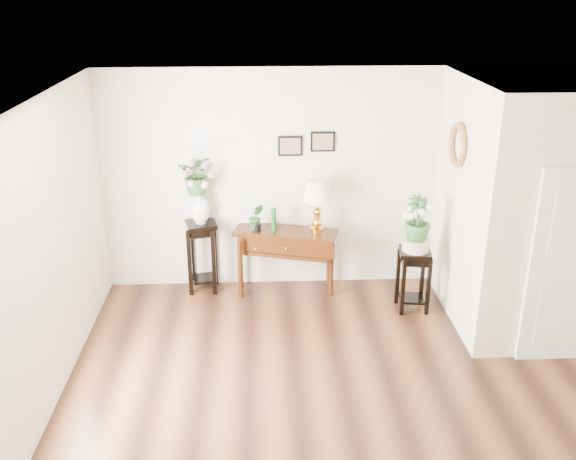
{
  "coord_description": "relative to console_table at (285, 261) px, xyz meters",
  "views": [
    {
      "loc": [
        -1.04,
        -4.94,
        3.78
      ],
      "look_at": [
        -0.74,
        1.3,
        1.31
      ],
      "focal_mm": 40.0,
      "sensor_mm": 36.0,
      "label": 1
    }
  ],
  "objects": [
    {
      "name": "wall_ornament",
      "position": [
        1.88,
        -0.56,
        1.63
      ],
      "size": [
        0.07,
        0.51,
        0.51
      ],
      "primitive_type": "torus",
      "rotation": [
        0.0,
        1.57,
        0.0
      ],
      "color": "#A97845",
      "rests_on": "partition"
    },
    {
      "name": "potted_plant",
      "position": [
        -0.36,
        0.0,
        0.59
      ],
      "size": [
        0.2,
        0.17,
        0.34
      ],
      "primitive_type": "imported",
      "rotation": [
        0.0,
        0.0,
        0.13
      ],
      "color": "#2E5A28",
      "rests_on": "console_table"
    },
    {
      "name": "console_table",
      "position": [
        0.0,
        0.0,
        0.0
      ],
      "size": [
        1.33,
        0.75,
        0.84
      ],
      "primitive_type": "cube",
      "rotation": [
        0.0,
        0.0,
        -0.28
      ],
      "color": "black",
      "rests_on": "floor"
    },
    {
      "name": "porcelain_vase",
      "position": [
        -1.05,
        0.11,
        0.73
      ],
      "size": [
        0.28,
        0.28,
        0.42
      ],
      "primitive_type": null,
      "rotation": [
        0.0,
        0.0,
        -0.15
      ],
      "color": "silver",
      "rests_on": "plant_stand_a"
    },
    {
      "name": "art_print_right",
      "position": [
        0.47,
        0.27,
        1.48
      ],
      "size": [
        0.3,
        0.02,
        0.25
      ],
      "primitive_type": "cube",
      "color": "black",
      "rests_on": "wall_back"
    },
    {
      "name": "art_print_left",
      "position": [
        0.07,
        0.27,
        1.43
      ],
      "size": [
        0.3,
        0.02,
        0.25
      ],
      "primitive_type": "cube",
      "color": "black",
      "rests_on": "wall_back"
    },
    {
      "name": "plant_stand_b",
      "position": [
        1.52,
        -0.54,
        -0.03
      ],
      "size": [
        0.41,
        0.41,
        0.77
      ],
      "primitive_type": "cube",
      "rotation": [
        0.0,
        0.0,
        -0.15
      ],
      "color": "black",
      "rests_on": "floor"
    },
    {
      "name": "floor",
      "position": [
        0.72,
        -2.46,
        -0.42
      ],
      "size": [
        6.0,
        5.5,
        0.02
      ],
      "primitive_type": "cube",
      "color": "brown",
      "rests_on": "ground"
    },
    {
      "name": "wall_back",
      "position": [
        0.72,
        0.29,
        0.98
      ],
      "size": [
        6.0,
        0.02,
        2.8
      ],
      "primitive_type": "cube",
      "color": "silver",
      "rests_on": "ground"
    },
    {
      "name": "ceramic_bowl",
      "position": [
        1.52,
        -0.54,
        0.43
      ],
      "size": [
        0.42,
        0.42,
        0.14
      ],
      "primitive_type": "cylinder",
      "rotation": [
        0.0,
        0.0,
        0.42
      ],
      "color": "silver",
      "rests_on": "plant_stand_b"
    },
    {
      "name": "ceiling",
      "position": [
        0.72,
        -2.46,
        2.38
      ],
      "size": [
        6.0,
        5.5,
        0.02
      ],
      "primitive_type": "cube",
      "color": "white",
      "rests_on": "ground"
    },
    {
      "name": "lily_arrangement",
      "position": [
        -1.05,
        0.11,
        1.16
      ],
      "size": [
        0.51,
        0.46,
        0.51
      ],
      "primitive_type": "imported",
      "rotation": [
        0.0,
        0.0,
        -0.16
      ],
      "color": "#2E5A28",
      "rests_on": "porcelain_vase"
    },
    {
      "name": "plant_stand_a",
      "position": [
        -1.05,
        0.11,
        0.04
      ],
      "size": [
        0.44,
        0.44,
        0.92
      ],
      "primitive_type": "cube",
      "rotation": [
        0.0,
        0.0,
        0.24
      ],
      "color": "black",
      "rests_on": "floor"
    },
    {
      "name": "door",
      "position": [
        2.82,
        -1.69,
        0.63
      ],
      "size": [
        0.9,
        0.05,
        2.1
      ],
      "primitive_type": "cube",
      "color": "silver",
      "rests_on": "floor"
    },
    {
      "name": "table_lamp",
      "position": [
        0.4,
        0.0,
        0.77
      ],
      "size": [
        0.46,
        0.46,
        0.65
      ],
      "primitive_type": "cube",
      "rotation": [
        0.0,
        0.0,
        0.28
      ],
      "color": "gold",
      "rests_on": "console_table"
    },
    {
      "name": "partition",
      "position": [
        2.82,
        -0.69,
        0.98
      ],
      "size": [
        1.8,
        1.95,
        2.8
      ],
      "primitive_type": "cube",
      "color": "silver",
      "rests_on": "floor"
    },
    {
      "name": "green_vase",
      "position": [
        -0.14,
        0.0,
        0.59
      ],
      "size": [
        0.08,
        0.08,
        0.3
      ],
      "primitive_type": "cylinder",
      "rotation": [
        0.0,
        0.0,
        0.31
      ],
      "color": "#11471F",
      "rests_on": "console_table"
    },
    {
      "name": "narcissus",
      "position": [
        1.52,
        -0.54,
        0.74
      ],
      "size": [
        0.39,
        0.39,
        0.54
      ],
      "primitive_type": "imported",
      "rotation": [
        0.0,
        0.0,
        0.36
      ],
      "color": "#2E5A28",
      "rests_on": "ceramic_bowl"
    },
    {
      "name": "wall_left",
      "position": [
        -2.28,
        -2.46,
        0.98
      ],
      "size": [
        0.02,
        5.5,
        2.8
      ],
      "primitive_type": "cube",
      "color": "silver",
      "rests_on": "ground"
    }
  ]
}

